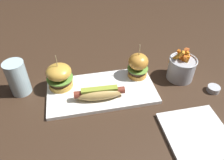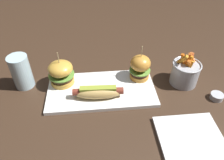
{
  "view_description": "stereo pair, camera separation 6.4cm",
  "coord_description": "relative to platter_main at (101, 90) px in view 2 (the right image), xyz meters",
  "views": [
    {
      "loc": [
        -0.08,
        -0.6,
        0.58
      ],
      "look_at": [
        0.04,
        0.0,
        0.05
      ],
      "focal_mm": 34.85,
      "sensor_mm": 36.0,
      "label": 1
    },
    {
      "loc": [
        -0.02,
        -0.61,
        0.58
      ],
      "look_at": [
        0.04,
        0.0,
        0.05
      ],
      "focal_mm": 34.85,
      "sensor_mm": 36.0,
      "label": 2
    }
  ],
  "objects": [
    {
      "name": "slider_right",
      "position": [
        0.16,
        0.05,
        0.06
      ],
      "size": [
        0.08,
        0.08,
        0.15
      ],
      "color": "#CC8933",
      "rests_on": "platter_main"
    },
    {
      "name": "side_plate",
      "position": [
        0.26,
        -0.25,
        -0.0
      ],
      "size": [
        0.2,
        0.2,
        0.01
      ],
      "primitive_type": "cube",
      "rotation": [
        0.0,
        0.0,
        0.0
      ],
      "color": "white",
      "rests_on": "ground"
    },
    {
      "name": "platter_main",
      "position": [
        0.0,
        0.0,
        0.0
      ],
      "size": [
        0.41,
        0.21,
        0.01
      ],
      "primitive_type": "cube",
      "color": "white",
      "rests_on": "ground"
    },
    {
      "name": "fries_bucket",
      "position": [
        0.33,
        0.02,
        0.04
      ],
      "size": [
        0.11,
        0.11,
        0.14
      ],
      "color": "#A8AAB2",
      "rests_on": "ground"
    },
    {
      "name": "sauce_ramekin",
      "position": [
        0.42,
        -0.08,
        0.0
      ],
      "size": [
        0.05,
        0.05,
        0.02
      ],
      "color": "#B7BABF",
      "rests_on": "ground"
    },
    {
      "name": "hot_dog",
      "position": [
        -0.01,
        -0.04,
        0.03
      ],
      "size": [
        0.18,
        0.06,
        0.05
      ],
      "color": "tan",
      "rests_on": "platter_main"
    },
    {
      "name": "water_glass",
      "position": [
        -0.3,
        0.07,
        0.06
      ],
      "size": [
        0.07,
        0.07,
        0.13
      ],
      "primitive_type": "cylinder",
      "color": "silver",
      "rests_on": "ground"
    },
    {
      "name": "ground_plane",
      "position": [
        0.0,
        0.0,
        -0.01
      ],
      "size": [
        3.0,
        3.0,
        0.0
      ],
      "primitive_type": "plane",
      "color": "#382619"
    },
    {
      "name": "slider_left",
      "position": [
        -0.15,
        0.05,
        0.06
      ],
      "size": [
        0.1,
        0.1,
        0.14
      ],
      "color": "gold",
      "rests_on": "platter_main"
    }
  ]
}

